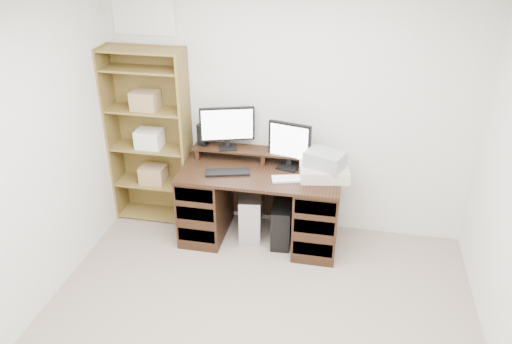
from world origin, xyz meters
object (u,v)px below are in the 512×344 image
(tower_silver, at_px, (251,213))
(tower_black, at_px, (282,222))
(monitor_small, at_px, (289,144))
(bookshelf, at_px, (150,136))
(monitor_wide, at_px, (227,126))
(desk, at_px, (260,204))
(printer, at_px, (324,172))

(tower_silver, xyz_separation_m, tower_black, (0.33, -0.08, -0.02))
(monitor_small, distance_m, tower_black, 0.79)
(tower_black, relative_size, bookshelf, 0.24)
(monitor_wide, height_order, tower_black, monitor_wide)
(desk, xyz_separation_m, tower_black, (0.22, -0.00, -0.18))
(printer, distance_m, tower_silver, 0.90)
(monitor_small, height_order, bookshelf, bookshelf)
(monitor_wide, relative_size, bookshelf, 0.28)
(monitor_wide, xyz_separation_m, bookshelf, (-0.80, 0.02, -0.18))
(printer, relative_size, tower_silver, 0.93)
(printer, xyz_separation_m, tower_silver, (-0.70, 0.07, -0.57))
(monitor_wide, distance_m, tower_silver, 0.91)
(monitor_small, height_order, tower_black, monitor_small)
(monitor_wide, bearing_deg, monitor_small, -22.85)
(tower_silver, bearing_deg, monitor_small, 1.42)
(bookshelf, bearing_deg, monitor_small, -3.22)
(tower_silver, bearing_deg, bookshelf, 164.35)
(monitor_small, bearing_deg, tower_silver, -157.29)
(desk, bearing_deg, bookshelf, 169.62)
(desk, xyz_separation_m, tower_silver, (-0.11, 0.07, -0.16))
(desk, relative_size, printer, 3.45)
(printer, xyz_separation_m, tower_black, (-0.37, -0.00, -0.59))
(monitor_wide, bearing_deg, printer, -28.70)
(tower_black, bearing_deg, tower_silver, 163.41)
(tower_silver, bearing_deg, tower_black, -21.21)
(printer, bearing_deg, tower_silver, 164.22)
(printer, bearing_deg, monitor_small, 149.02)
(printer, height_order, bookshelf, bookshelf)
(desk, relative_size, tower_black, 3.46)
(tower_silver, height_order, tower_black, tower_silver)
(tower_silver, distance_m, bookshelf, 1.26)
(monitor_small, height_order, printer, monitor_small)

